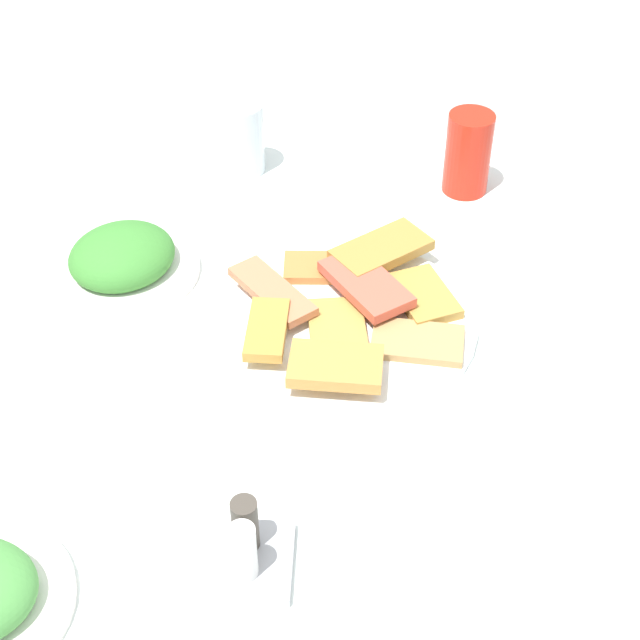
{
  "coord_description": "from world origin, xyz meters",
  "views": [
    {
      "loc": [
        -0.84,
        -0.02,
        1.53
      ],
      "look_at": [
        0.02,
        -0.02,
        0.77
      ],
      "focal_mm": 53.37,
      "sensor_mm": 36.0,
      "label": 1
    }
  ],
  "objects_px": {
    "salad_plate_rice": "(123,259)",
    "condiment_caddy": "(245,550)",
    "drinking_glass": "(241,138)",
    "spoon": "(624,507)",
    "dining_table": "(300,395)",
    "soda_can": "(468,153)",
    "pide_platter": "(351,314)"
  },
  "relations": [
    {
      "from": "pide_platter",
      "to": "salad_plate_rice",
      "type": "bearing_deg",
      "value": 70.89
    },
    {
      "from": "pide_platter",
      "to": "spoon",
      "type": "distance_m",
      "value": 0.39
    },
    {
      "from": "salad_plate_rice",
      "to": "drinking_glass",
      "type": "bearing_deg",
      "value": -29.48
    },
    {
      "from": "dining_table",
      "to": "salad_plate_rice",
      "type": "bearing_deg",
      "value": 57.99
    },
    {
      "from": "pide_platter",
      "to": "drinking_glass",
      "type": "height_order",
      "value": "drinking_glass"
    },
    {
      "from": "dining_table",
      "to": "drinking_glass",
      "type": "height_order",
      "value": "drinking_glass"
    },
    {
      "from": "salad_plate_rice",
      "to": "spoon",
      "type": "distance_m",
      "value": 0.69
    },
    {
      "from": "soda_can",
      "to": "pide_platter",
      "type": "bearing_deg",
      "value": 149.53
    },
    {
      "from": "salad_plate_rice",
      "to": "pide_platter",
      "type": "bearing_deg",
      "value": -109.11
    },
    {
      "from": "dining_table",
      "to": "spoon",
      "type": "height_order",
      "value": "spoon"
    },
    {
      "from": "drinking_glass",
      "to": "dining_table",
      "type": "bearing_deg",
      "value": -167.1
    },
    {
      "from": "dining_table",
      "to": "drinking_glass",
      "type": "bearing_deg",
      "value": 12.9
    },
    {
      "from": "condiment_caddy",
      "to": "drinking_glass",
      "type": "bearing_deg",
      "value": 3.51
    },
    {
      "from": "salad_plate_rice",
      "to": "spoon",
      "type": "xyz_separation_m",
      "value": [
        -0.39,
        -0.56,
        -0.02
      ]
    },
    {
      "from": "soda_can",
      "to": "drinking_glass",
      "type": "distance_m",
      "value": 0.33
    },
    {
      "from": "salad_plate_rice",
      "to": "condiment_caddy",
      "type": "relative_size",
      "value": 2.12
    },
    {
      "from": "pide_platter",
      "to": "drinking_glass",
      "type": "xyz_separation_m",
      "value": [
        0.35,
        0.15,
        0.04
      ]
    },
    {
      "from": "spoon",
      "to": "drinking_glass",
      "type": "bearing_deg",
      "value": 33.36
    },
    {
      "from": "drinking_glass",
      "to": "soda_can",
      "type": "bearing_deg",
      "value": -99.56
    },
    {
      "from": "pide_platter",
      "to": "salad_plate_rice",
      "type": "relative_size",
      "value": 1.65
    },
    {
      "from": "drinking_glass",
      "to": "spoon",
      "type": "height_order",
      "value": "drinking_glass"
    },
    {
      "from": "condiment_caddy",
      "to": "dining_table",
      "type": "bearing_deg",
      "value": -8.77
    },
    {
      "from": "salad_plate_rice",
      "to": "condiment_caddy",
      "type": "height_order",
      "value": "condiment_caddy"
    },
    {
      "from": "dining_table",
      "to": "spoon",
      "type": "bearing_deg",
      "value": -126.32
    },
    {
      "from": "condiment_caddy",
      "to": "spoon",
      "type": "bearing_deg",
      "value": -80.46
    },
    {
      "from": "soda_can",
      "to": "condiment_caddy",
      "type": "distance_m",
      "value": 0.71
    },
    {
      "from": "dining_table",
      "to": "pide_platter",
      "type": "relative_size",
      "value": 3.08
    },
    {
      "from": "dining_table",
      "to": "soda_can",
      "type": "xyz_separation_m",
      "value": [
        0.34,
        -0.24,
        0.14
      ]
    },
    {
      "from": "dining_table",
      "to": "condiment_caddy",
      "type": "relative_size",
      "value": 10.77
    },
    {
      "from": "dining_table",
      "to": "drinking_glass",
      "type": "xyz_separation_m",
      "value": [
        0.4,
        0.09,
        0.14
      ]
    },
    {
      "from": "salad_plate_rice",
      "to": "drinking_glass",
      "type": "xyz_separation_m",
      "value": [
        0.25,
        -0.14,
        0.03
      ]
    },
    {
      "from": "salad_plate_rice",
      "to": "drinking_glass",
      "type": "distance_m",
      "value": 0.29
    }
  ]
}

